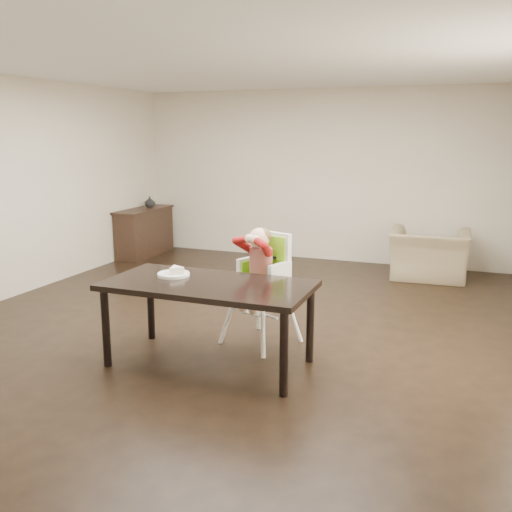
# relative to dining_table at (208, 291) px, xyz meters

# --- Properties ---
(ground) EXTENTS (7.00, 7.00, 0.00)m
(ground) POSITION_rel_dining_table_xyz_m (-0.24, 1.08, -0.67)
(ground) COLOR black
(ground) RESTS_ON ground
(room_walls) EXTENTS (6.02, 7.02, 2.71)m
(room_walls) POSITION_rel_dining_table_xyz_m (-0.24, 1.08, 1.18)
(room_walls) COLOR beige
(room_walls) RESTS_ON ground
(dining_table) EXTENTS (1.80, 0.90, 0.75)m
(dining_table) POSITION_rel_dining_table_xyz_m (0.00, 0.00, 0.00)
(dining_table) COLOR black
(dining_table) RESTS_ON ground
(high_chair) EXTENTS (0.62, 0.62, 1.14)m
(high_chair) POSITION_rel_dining_table_xyz_m (0.25, 0.68, 0.14)
(high_chair) COLOR white
(high_chair) RESTS_ON ground
(plate) EXTENTS (0.36, 0.36, 0.08)m
(plate) POSITION_rel_dining_table_xyz_m (-0.39, 0.10, 0.11)
(plate) COLOR white
(plate) RESTS_ON dining_table
(armchair) EXTENTS (1.09, 0.73, 0.93)m
(armchair) POSITION_rel_dining_table_xyz_m (1.56, 3.88, -0.21)
(armchair) COLOR #94835E
(armchair) RESTS_ON ground
(sideboard) EXTENTS (0.44, 1.26, 0.79)m
(sideboard) POSITION_rel_dining_table_xyz_m (-3.02, 3.78, -0.27)
(sideboard) COLOR black
(sideboard) RESTS_ON ground
(vase) EXTENTS (0.19, 0.20, 0.18)m
(vase) POSITION_rel_dining_table_xyz_m (-3.02, 3.98, 0.21)
(vase) COLOR #99999E
(vase) RESTS_ON sideboard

